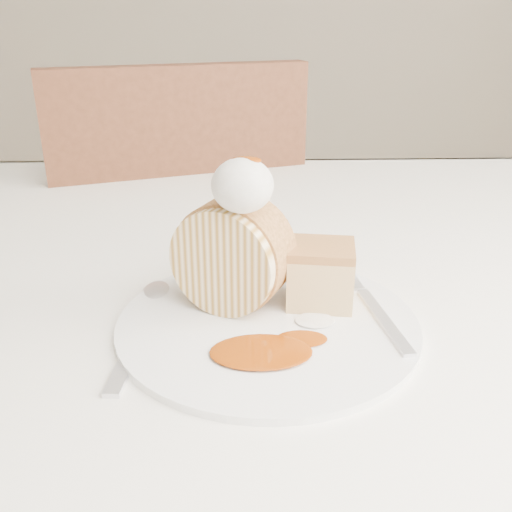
{
  "coord_description": "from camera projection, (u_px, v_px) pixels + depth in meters",
  "views": [
    {
      "loc": [
        -0.08,
        -0.39,
        1.01
      ],
      "look_at": [
        -0.07,
        0.06,
        0.81
      ],
      "focal_mm": 40.0,
      "sensor_mm": 36.0,
      "label": 1
    }
  ],
  "objects": [
    {
      "name": "table",
      "position": [
        311.0,
        325.0,
        0.68
      ],
      "size": [
        1.4,
        0.9,
        0.75
      ],
      "color": "white",
      "rests_on": "ground"
    },
    {
      "name": "chair_far",
      "position": [
        176.0,
        265.0,
        1.16
      ],
      "size": [
        0.55,
        0.55,
        0.93
      ],
      "rotation": [
        0.0,
        0.0,
        3.45
      ],
      "color": "brown",
      "rests_on": "ground"
    },
    {
      "name": "plate",
      "position": [
        268.0,
        323.0,
        0.5
      ],
      "size": [
        0.3,
        0.3,
        0.01
      ],
      "primitive_type": "cylinder",
      "rotation": [
        0.0,
        0.0,
        -0.15
      ],
      "color": "white",
      "rests_on": "table"
    },
    {
      "name": "roulade_slice",
      "position": [
        232.0,
        255.0,
        0.51
      ],
      "size": [
        0.11,
        0.09,
        0.1
      ],
      "primitive_type": "cylinder",
      "rotation": [
        1.57,
        0.0,
        -0.46
      ],
      "color": "beige",
      "rests_on": "plate"
    },
    {
      "name": "cake_chunk",
      "position": [
        320.0,
        278.0,
        0.52
      ],
      "size": [
        0.07,
        0.06,
        0.05
      ],
      "primitive_type": "cube",
      "rotation": [
        0.0,
        0.0,
        -0.15
      ],
      "color": "#CA884C",
      "rests_on": "plate"
    },
    {
      "name": "whipped_cream",
      "position": [
        242.0,
        185.0,
        0.46
      ],
      "size": [
        0.05,
        0.05,
        0.04
      ],
      "primitive_type": "ellipsoid",
      "color": "white",
      "rests_on": "roulade_slice"
    },
    {
      "name": "caramel_drizzle",
      "position": [
        246.0,
        153.0,
        0.45
      ],
      "size": [
        0.03,
        0.02,
        0.01
      ],
      "primitive_type": "ellipsoid",
      "color": "#8C3405",
      "rests_on": "whipped_cream"
    },
    {
      "name": "caramel_pool",
      "position": [
        261.0,
        352.0,
        0.45
      ],
      "size": [
        0.09,
        0.07,
        0.0
      ],
      "primitive_type": null,
      "rotation": [
        0.0,
        0.0,
        -0.15
      ],
      "color": "#8C3405",
      "rests_on": "plate"
    },
    {
      "name": "fork",
      "position": [
        384.0,
        320.0,
        0.5
      ],
      "size": [
        0.04,
        0.16,
        0.0
      ],
      "primitive_type": "cube",
      "rotation": [
        0.0,
        0.0,
        0.14
      ],
      "color": "silver",
      "rests_on": "plate"
    },
    {
      "name": "spoon",
      "position": [
        134.0,
        344.0,
        0.47
      ],
      "size": [
        0.04,
        0.17,
        0.0
      ],
      "primitive_type": "cube",
      "rotation": [
        0.0,
        0.0,
        -0.08
      ],
      "color": "silver",
      "rests_on": "table"
    }
  ]
}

